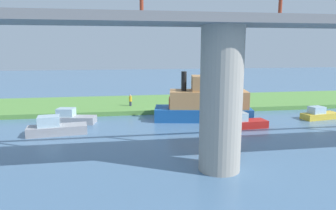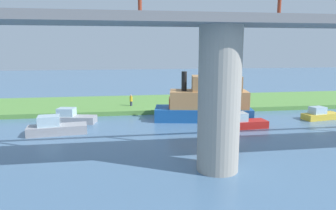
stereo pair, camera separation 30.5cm
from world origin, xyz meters
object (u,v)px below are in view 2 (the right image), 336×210
Objects in this scene: motorboat_red at (320,115)px; houseboat_blue at (242,122)px; mooring_post at (244,103)px; riverboat_paddlewheel at (206,102)px; pontoon_yellow at (55,127)px; motorboat_white at (71,118)px; person_on_bank at (131,100)px; bridge_pylon at (219,100)px.

motorboat_red is 10.01m from houseboat_blue.
houseboat_blue is (3.38, 7.75, -0.48)m from mooring_post.
riverboat_paddlewheel is 2.01× the size of pontoon_yellow.
motorboat_white reaches higher than houseboat_blue.
person_on_bank reaches higher than motorboat_red.
bridge_pylon reaches higher than mooring_post.
person_on_bank is 12.46m from pontoon_yellow.
pontoon_yellow is (20.58, 7.27, -0.42)m from mooring_post.
person_on_bank is at bearing -12.38° from mooring_post.
mooring_post is at bearing -117.02° from bridge_pylon.
motorboat_white reaches higher than mooring_post.
bridge_pylon is 15.96m from pontoon_yellow.
person_on_bank is 0.27× the size of pontoon_yellow.
riverboat_paddlewheel reaches higher than pontoon_yellow.
motorboat_red is at bearing -141.94° from bridge_pylon.
person_on_bank is 13.83m from mooring_post.
pontoon_yellow is (26.95, 1.77, 0.11)m from motorboat_red.
riverboat_paddlewheel is (-3.08, -13.55, -2.51)m from bridge_pylon.
riverboat_paddlewheel is (-7.68, 6.88, 0.71)m from person_on_bank.
motorboat_white is (10.91, -14.29, -3.87)m from bridge_pylon.
houseboat_blue is at bearing 164.45° from motorboat_white.
mooring_post is at bearing 167.62° from person_on_bank.
motorboat_red is at bearing -176.25° from pontoon_yellow.
bridge_pylon is at bearing 127.36° from motorboat_white.
bridge_pylon reaches higher than motorboat_white.
motorboat_white is 26.30m from motorboat_red.
houseboat_blue reaches higher than motorboat_red.
pontoon_yellow is at bearing 55.37° from person_on_bank.
motorboat_white is at bearing -100.52° from pontoon_yellow.
mooring_post is 21.84m from pontoon_yellow.
motorboat_red is at bearing -167.04° from houseboat_blue.
bridge_pylon is 19.90m from mooring_post.
mooring_post is 0.21× the size of motorboat_white.
motorboat_white is at bearing 9.10° from mooring_post.
bridge_pylon is 21.19m from person_on_bank.
motorboat_white reaches higher than motorboat_red.
riverboat_paddlewheel is (5.83, 3.92, 0.89)m from mooring_post.
motorboat_white is at bearing -3.04° from riverboat_paddlewheel.
person_on_bank is at bearing -41.88° from riverboat_paddlewheel.
bridge_pylon is 2.03× the size of motorboat_red.
houseboat_blue is at bearing 66.42° from mooring_post.
houseboat_blue is at bearing 122.62° from riverboat_paddlewheel.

